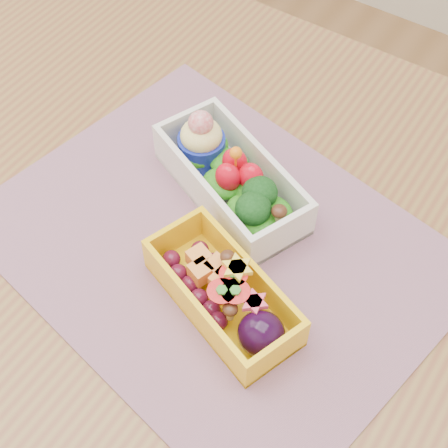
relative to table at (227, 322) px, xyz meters
The scene contains 4 objects.
table is the anchor object (origin of this frame).
placemat 0.11m from the table, 142.82° to the left, with size 0.45×0.35×0.00m, color #94666E.
bento_white 0.16m from the table, 121.35° to the left, with size 0.20×0.15×0.08m.
bento_yellow 0.13m from the table, 59.75° to the right, with size 0.18×0.12×0.05m.
Camera 1 is at (0.20, -0.30, 1.32)m, focal length 53.90 mm.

